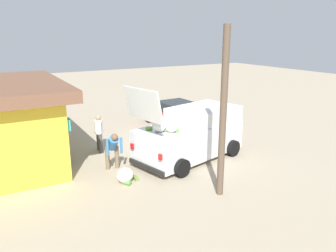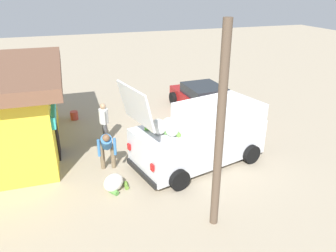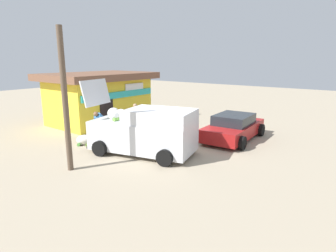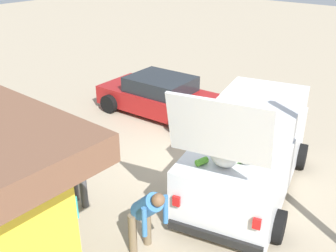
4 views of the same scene
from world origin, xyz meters
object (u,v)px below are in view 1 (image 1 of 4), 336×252
delivery_van (191,134)px  unloaded_banana_pile (125,176)px  parked_sedan (178,115)px  customer_bending (113,147)px  paint_bucket (61,134)px  storefront_bar (1,122)px  vendor_standing (99,131)px

delivery_van → unloaded_banana_pile: (-0.75, 3.08, -0.76)m
delivery_van → unloaded_banana_pile: delivery_van is taller
parked_sedan → customer_bending: 6.42m
paint_bucket → delivery_van: bearing=-143.0°
unloaded_banana_pile → paint_bucket: 5.90m
delivery_van → parked_sedan: delivery_van is taller
storefront_bar → delivery_van: bearing=-115.0°
parked_sedan → customer_bending: (-3.92, 5.08, 0.29)m
delivery_van → parked_sedan: bearing=-25.3°
vendor_standing → delivery_van: bearing=-130.5°
storefront_bar → customer_bending: 4.24m
customer_bending → paint_bucket: customer_bending is taller
delivery_van → paint_bucket: 6.43m
delivery_van → vendor_standing: (2.44, 2.86, -0.08)m
vendor_standing → paint_bucket: bearing=20.2°
paint_bucket → storefront_bar: bearing=130.9°
unloaded_banana_pile → delivery_van: bearing=-76.3°
vendor_standing → storefront_bar: bearing=81.7°
storefront_bar → vendor_standing: bearing=-98.3°
parked_sedan → unloaded_banana_pile: 7.14m
parked_sedan → paint_bucket: size_ratio=11.22×
paint_bucket → parked_sedan: bearing=-98.4°
vendor_standing → unloaded_banana_pile: 3.27m
customer_bending → unloaded_banana_pile: (-1.07, 0.01, -0.66)m
parked_sedan → paint_bucket: (0.86, 5.84, -0.40)m
delivery_van → parked_sedan: (4.24, -2.00, -0.38)m
storefront_bar → paint_bucket: (2.15, -2.49, -1.40)m
parked_sedan → customer_bending: bearing=127.7°
customer_bending → unloaded_banana_pile: bearing=179.5°
delivery_van → paint_bucket: size_ratio=12.97×
customer_bending → paint_bucket: 4.89m
unloaded_banana_pile → paint_bucket: unloaded_banana_pile is taller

